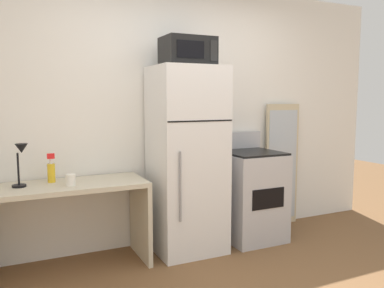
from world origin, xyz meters
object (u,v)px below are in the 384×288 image
Objects in this scene: refrigerator at (187,160)px; leaning_mirror at (282,165)px; desk_lamp at (21,158)px; spray_bottle at (51,171)px; desk at (70,209)px; microwave at (188,52)px; oven_range at (251,195)px; coffee_mug at (71,180)px.

leaning_mirror is at bearing 10.93° from refrigerator.
refrigerator is at bearing -1.47° from desk_lamp.
leaning_mirror reaches higher than spray_bottle.
desk is 1.73m from microwave.
microwave reaches higher than desk.
desk_lamp is 2.24m from oven_range.
desk is 1.14m from refrigerator.
oven_range is 0.79× the size of leaning_mirror.
spray_bottle is 2.54m from leaning_mirror.
refrigerator is 1.60× the size of oven_range.
leaning_mirror is (2.53, 0.13, -0.15)m from spray_bottle.
coffee_mug is at bearing -17.50° from desk_lamp.
microwave reaches higher than coffee_mug.
leaning_mirror is (0.59, 0.26, 0.23)m from oven_range.
desk_lamp is 1.42× the size of spray_bottle.
desk_lamp is at bearing 177.69° from microwave.
desk_lamp is 0.25× the size of leaning_mirror.
refrigerator is (1.21, -0.13, 0.03)m from spray_bottle.
refrigerator is at bearing 179.99° from oven_range.
microwave is at bearing -2.31° from desk_lamp.
spray_bottle is at bearing 176.20° from oven_range.
desk_lamp is at bearing -158.73° from spray_bottle.
desk is at bearing 179.49° from oven_range.
microwave is (1.44, -0.06, 0.90)m from desk_lamp.
coffee_mug is 1.54m from microwave.
desk is 2.42m from leaning_mirror.
leaning_mirror is at bearing 7.89° from coffee_mug.
oven_range reaches higher than spray_bottle.
refrigerator is (1.08, -0.02, 0.35)m from desk.
spray_bottle reaches higher than desk.
leaning_mirror is (1.32, 0.28, -1.19)m from microwave.
microwave is at bearing -89.67° from refrigerator.
desk_lamp is at bearing -175.49° from leaning_mirror.
desk is 1.16× the size of oven_range.
coffee_mug reaches higher than desk.
desk_lamp reaches higher than coffee_mug.
desk is at bearing -3.30° from desk_lamp.
spray_bottle reaches higher than coffee_mug.
coffee_mug is 1.09m from refrigerator.
desk_lamp is 1.45m from refrigerator.
desk_lamp is at bearing 162.50° from coffee_mug.
leaning_mirror is at bearing 2.86° from spray_bottle.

